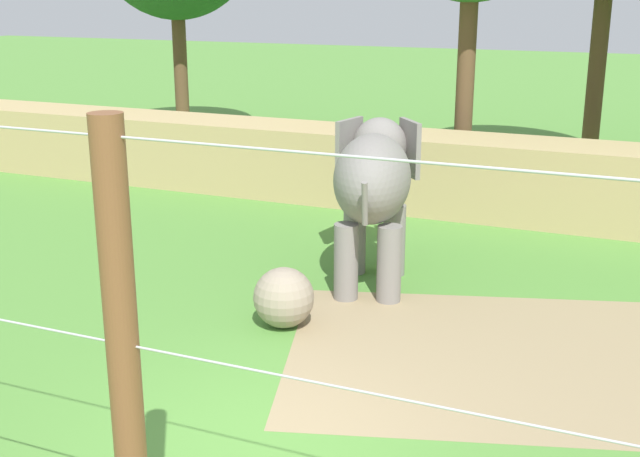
# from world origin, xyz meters

# --- Properties ---
(ground_plane) EXTENTS (120.00, 120.00, 0.00)m
(ground_plane) POSITION_xyz_m (0.00, 0.00, 0.00)
(ground_plane) COLOR #518938
(dirt_patch) EXTENTS (7.87, 6.40, 0.01)m
(dirt_patch) POSITION_xyz_m (2.47, 3.40, 0.00)
(dirt_patch) COLOR #937F5B
(dirt_patch) RESTS_ON ground
(embankment_wall) EXTENTS (36.00, 1.80, 1.72)m
(embankment_wall) POSITION_xyz_m (0.00, 10.54, 0.86)
(embankment_wall) COLOR tan
(embankment_wall) RESTS_ON ground
(elephant) EXTENTS (1.92, 3.54, 2.68)m
(elephant) POSITION_xyz_m (-0.66, 5.48, 1.78)
(elephant) COLOR gray
(elephant) RESTS_ON ground
(enrichment_ball) EXTENTS (0.92, 0.92, 0.92)m
(enrichment_ball) POSITION_xyz_m (-1.21, 3.06, 0.46)
(enrichment_ball) COLOR gray
(enrichment_ball) RESTS_ON ground
(cable_fence) EXTENTS (9.04, 0.26, 4.11)m
(cable_fence) POSITION_xyz_m (0.05, -2.61, 2.06)
(cable_fence) COLOR brown
(cable_fence) RESTS_ON ground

